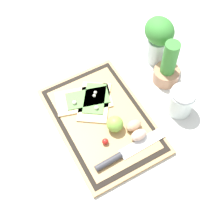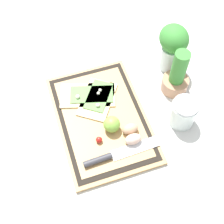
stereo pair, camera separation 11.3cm
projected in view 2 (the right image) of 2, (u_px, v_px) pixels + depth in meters
ground_plane at (102, 120)px, 1.16m from camera, size 6.00×6.00×0.00m
cutting_board at (102, 119)px, 1.15m from camera, size 0.48×0.32×0.02m
pizza_slice_near at (88, 95)px, 1.19m from camera, size 0.16×0.23×0.02m
pizza_slice_far at (98, 99)px, 1.18m from camera, size 0.21×0.19×0.02m
knife at (110, 156)px, 1.06m from camera, size 0.05×0.28×0.02m
egg_brown at (130, 129)px, 1.10m from camera, size 0.04×0.06×0.04m
egg_pink at (133, 139)px, 1.08m from camera, size 0.04×0.06×0.04m
lime at (112, 124)px, 1.10m from camera, size 0.06×0.06×0.06m
cherry_tomato_red at (99, 140)px, 1.08m from camera, size 0.02×0.02×0.02m
herb_pot at (176, 78)px, 1.17m from camera, size 0.10×0.10×0.20m
sauce_jar at (183, 114)px, 1.12m from camera, size 0.10×0.10×0.11m
herb_glass at (173, 45)px, 1.19m from camera, size 0.12×0.11×0.21m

